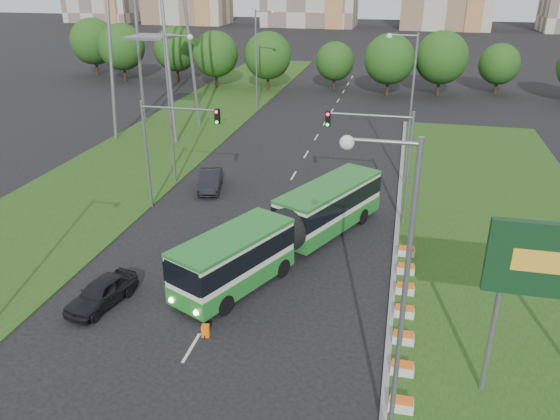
% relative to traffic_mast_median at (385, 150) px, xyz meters
% --- Properties ---
extents(ground, '(360.00, 360.00, 0.00)m').
position_rel_traffic_mast_median_xyz_m(ground, '(-4.78, -10.00, -5.35)').
color(ground, black).
rests_on(ground, ground).
extents(grass_median, '(14.00, 60.00, 0.15)m').
position_rel_traffic_mast_median_xyz_m(grass_median, '(8.22, -2.00, -5.27)').
color(grass_median, '#224313').
rests_on(grass_median, ground).
extents(median_kerb, '(0.30, 60.00, 0.18)m').
position_rel_traffic_mast_median_xyz_m(median_kerb, '(1.27, -2.00, -5.26)').
color(median_kerb, gray).
rests_on(median_kerb, ground).
extents(left_verge, '(12.00, 110.00, 0.10)m').
position_rel_traffic_mast_median_xyz_m(left_verge, '(-22.78, 15.00, -5.30)').
color(left_verge, '#224313').
rests_on(left_verge, ground).
extents(lane_markings, '(0.20, 100.00, 0.01)m').
position_rel_traffic_mast_median_xyz_m(lane_markings, '(-7.78, 10.00, -5.35)').
color(lane_markings, silver).
rests_on(lane_markings, ground).
extents(flower_planters, '(1.10, 13.70, 0.60)m').
position_rel_traffic_mast_median_xyz_m(flower_planters, '(1.92, -11.40, -4.90)').
color(flower_planters, silver).
rests_on(flower_planters, grass_median).
extents(traffic_mast_median, '(5.76, 0.32, 8.00)m').
position_rel_traffic_mast_median_xyz_m(traffic_mast_median, '(0.00, 0.00, 0.00)').
color(traffic_mast_median, gray).
rests_on(traffic_mast_median, ground).
extents(traffic_mast_left, '(5.76, 0.32, 8.00)m').
position_rel_traffic_mast_median_xyz_m(traffic_mast_left, '(-15.16, -1.00, 0.00)').
color(traffic_mast_left, gray).
rests_on(traffic_mast_left, ground).
extents(street_lamps, '(36.00, 60.00, 12.00)m').
position_rel_traffic_mast_median_xyz_m(street_lamps, '(-7.78, 0.00, 0.65)').
color(street_lamps, gray).
rests_on(street_lamps, ground).
extents(tree_line, '(120.00, 8.00, 9.00)m').
position_rel_traffic_mast_median_xyz_m(tree_line, '(5.22, 45.00, -0.85)').
color(tree_line, '#1D4813').
rests_on(tree_line, ground).
extents(articulated_bus, '(2.76, 17.68, 2.91)m').
position_rel_traffic_mast_median_xyz_m(articulated_bus, '(-5.49, -5.86, -3.57)').
color(articulated_bus, silver).
rests_on(articulated_bus, ground).
extents(car_left_near, '(2.69, 4.65, 1.49)m').
position_rel_traffic_mast_median_xyz_m(car_left_near, '(-13.68, -13.64, -4.61)').
color(car_left_near, black).
rests_on(car_left_near, ground).
extents(car_left_far, '(2.70, 4.92, 1.54)m').
position_rel_traffic_mast_median_xyz_m(car_left_far, '(-13.69, 3.38, -4.58)').
color(car_left_far, black).
rests_on(car_left_far, ground).
extents(pedestrian, '(0.56, 0.71, 1.72)m').
position_rel_traffic_mast_median_xyz_m(pedestrian, '(-8.78, -13.21, -4.49)').
color(pedestrian, gray).
rests_on(pedestrian, ground).
extents(shopping_trolley, '(0.37, 0.39, 0.63)m').
position_rel_traffic_mast_median_xyz_m(shopping_trolley, '(-7.41, -15.01, -5.04)').
color(shopping_trolley, '#FF660D').
rests_on(shopping_trolley, ground).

